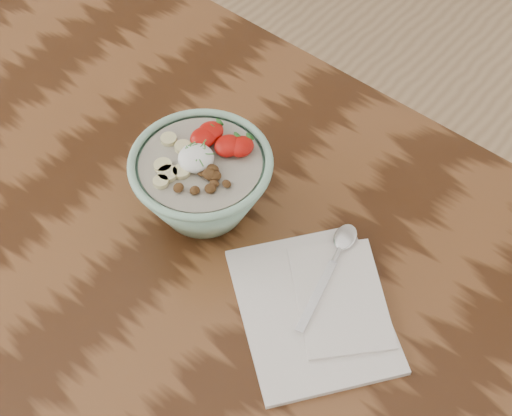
{
  "coord_description": "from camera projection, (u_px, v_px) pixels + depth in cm",
  "views": [
    {
      "loc": [
        45.78,
        -35.1,
        158.62
      ],
      "look_at": [
        11.14,
        6.29,
        86.65
      ],
      "focal_mm": 50.0,
      "sensor_mm": 36.0,
      "label": 1
    }
  ],
  "objects": [
    {
      "name": "table",
      "position": [
        173.0,
        278.0,
        1.08
      ],
      "size": [
        160.0,
        90.0,
        75.0
      ],
      "color": "#381D0E",
      "rests_on": "ground"
    },
    {
      "name": "breakfast_bowl",
      "position": [
        203.0,
        181.0,
        0.99
      ],
      "size": [
        19.75,
        19.75,
        12.93
      ],
      "rotation": [
        0.0,
        0.0,
        0.07
      ],
      "color": "#8ABA9F",
      "rests_on": "table"
    },
    {
      "name": "napkin",
      "position": [
        318.0,
        307.0,
        0.94
      ],
      "size": [
        29.59,
        28.64,
        1.42
      ],
      "rotation": [
        0.0,
        0.0,
        -0.63
      ],
      "color": "white",
      "rests_on": "table"
    },
    {
      "name": "spoon",
      "position": [
        338.0,
        251.0,
        0.98
      ],
      "size": [
        6.55,
        18.35,
        0.96
      ],
      "rotation": [
        0.0,
        0.0,
        0.25
      ],
      "color": "silver",
      "rests_on": "napkin"
    }
  ]
}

